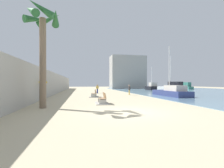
% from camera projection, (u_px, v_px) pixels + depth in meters
% --- Properties ---
extents(ground_plane, '(120.00, 120.00, 0.00)m').
position_uv_depth(ground_plane, '(99.00, 94.00, 28.10)').
color(ground_plane, '#C6B793').
extents(seawall, '(0.80, 64.00, 3.48)m').
position_uv_depth(seawall, '(52.00, 84.00, 26.70)').
color(seawall, '#ADAAA3').
rests_on(seawall, ground).
extents(water_bay, '(36.00, 68.00, 0.04)m').
position_uv_depth(water_bay, '(220.00, 92.00, 32.54)').
color(water_bay, '#6B8EA3').
rests_on(water_bay, ground).
extents(palm_tree, '(2.79, 2.90, 7.62)m').
position_uv_depth(palm_tree, '(43.00, 31.00, 11.98)').
color(palm_tree, '#7A6651').
rests_on(palm_tree, ground).
extents(bench_near, '(1.16, 2.13, 0.98)m').
position_uv_depth(bench_near, '(102.00, 101.00, 14.51)').
color(bench_near, '#ADAAA3').
rests_on(bench_near, ground).
extents(bench_far, '(1.38, 2.23, 0.98)m').
position_uv_depth(bench_far, '(94.00, 95.00, 21.62)').
color(bench_far, '#ADAAA3').
rests_on(bench_far, ground).
extents(person_walking, '(0.26, 0.52, 1.57)m').
position_uv_depth(person_walking, '(129.00, 89.00, 25.30)').
color(person_walking, gold).
rests_on(person_walking, ground).
extents(person_standing, '(0.49, 0.30, 1.60)m').
position_uv_depth(person_standing, '(97.00, 88.00, 29.46)').
color(person_standing, navy).
rests_on(person_standing, ground).
extents(boat_outer, '(1.78, 5.71, 2.06)m').
position_uv_depth(boat_outer, '(186.00, 87.00, 49.31)').
color(boat_outer, '#337060').
rests_on(boat_outer, water_bay).
extents(boat_far_left, '(4.45, 5.89, 7.32)m').
position_uv_depth(boat_far_left, '(173.00, 88.00, 33.14)').
color(boat_far_left, white).
rests_on(boat_far_left, water_bay).
extents(boat_nearest, '(2.48, 4.22, 6.20)m').
position_uv_depth(boat_nearest, '(152.00, 87.00, 43.30)').
color(boat_nearest, black).
rests_on(boat_nearest, water_bay).
extents(boat_mid_bay, '(2.20, 7.22, 7.06)m').
position_uv_depth(boat_mid_bay, '(171.00, 92.00, 22.97)').
color(boat_mid_bay, navy).
rests_on(boat_mid_bay, water_bay).
extents(pedestrian_sign, '(0.85, 0.08, 2.33)m').
position_uv_depth(pedestrian_sign, '(43.00, 87.00, 16.16)').
color(pedestrian_sign, slate).
rests_on(pedestrian_sign, ground).
extents(harbor_building, '(12.00, 6.00, 11.28)m').
position_uv_depth(harbor_building, '(128.00, 72.00, 58.02)').
color(harbor_building, '#9E9E99').
rests_on(harbor_building, ground).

